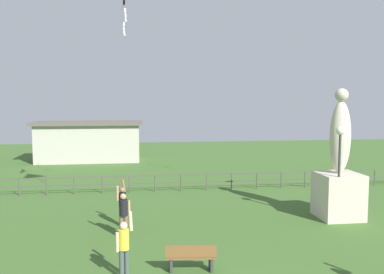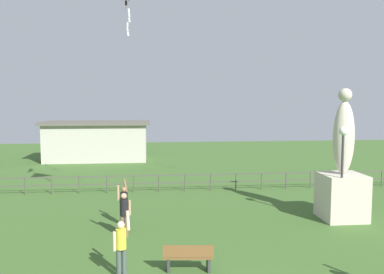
{
  "view_description": "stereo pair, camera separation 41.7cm",
  "coord_description": "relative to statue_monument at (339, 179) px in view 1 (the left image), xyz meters",
  "views": [
    {
      "loc": [
        -1.5,
        -8.19,
        5.13
      ],
      "look_at": [
        0.37,
        6.06,
        3.78
      ],
      "focal_mm": 37.95,
      "sensor_mm": 36.0,
      "label": 1
    },
    {
      "loc": [
        -1.08,
        -8.24,
        5.13
      ],
      "look_at": [
        0.37,
        6.06,
        3.78
      ],
      "focal_mm": 37.95,
      "sensor_mm": 36.0,
      "label": 2
    }
  ],
  "objects": [
    {
      "name": "lamppost",
      "position": [
        -0.4,
        -0.77,
        1.24
      ],
      "size": [
        0.36,
        0.36,
        4.03
      ],
      "color": "#38383D",
      "rests_on": "ground_plane"
    },
    {
      "name": "statue_monument",
      "position": [
        0.0,
        0.0,
        0.0
      ],
      "size": [
        1.74,
        1.74,
        5.58
      ],
      "color": "beige",
      "rests_on": "ground_plane"
    },
    {
      "name": "pavilion_building",
      "position": [
        -12.63,
        17.96,
        -0.05
      ],
      "size": [
        8.82,
        3.82,
        3.28
      ],
      "color": "#B7B2A3",
      "rests_on": "ground_plane"
    },
    {
      "name": "park_bench",
      "position": [
        -7.02,
        -4.68,
        -1.26
      ],
      "size": [
        1.53,
        0.56,
        0.85
      ],
      "color": "brown",
      "rests_on": "ground_plane"
    },
    {
      "name": "person_4",
      "position": [
        -8.98,
        -4.81,
        -0.75
      ],
      "size": [
        0.51,
        0.3,
        1.93
      ],
      "color": "#3F4C47",
      "rests_on": "ground_plane"
    },
    {
      "name": "person_0",
      "position": [
        -9.2,
        -0.02,
        -0.77
      ],
      "size": [
        0.3,
        0.49,
        1.88
      ],
      "color": "navy",
      "rests_on": "ground_plane"
    },
    {
      "name": "waterfront_railing",
      "position": [
        -7.43,
        5.96,
        -1.09
      ],
      "size": [
        36.06,
        0.06,
        0.95
      ],
      "color": "#4C4742",
      "rests_on": "ground_plane"
    },
    {
      "name": "person_6",
      "position": [
        -9.12,
        -1.39,
        -0.74
      ],
      "size": [
        0.52,
        0.31,
        1.96
      ],
      "color": "brown",
      "rests_on": "ground_plane"
    }
  ]
}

